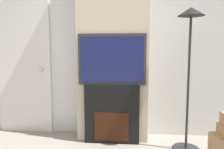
% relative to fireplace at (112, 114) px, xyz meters
% --- Properties ---
extents(wall_back, '(6.00, 0.06, 2.70)m').
position_rel_fireplace_xyz_m(wall_back, '(0.00, 0.35, 0.96)').
color(wall_back, silver).
rests_on(wall_back, ground_plane).
extents(chimney_breast, '(0.96, 0.32, 2.70)m').
position_rel_fireplace_xyz_m(chimney_breast, '(0.00, 0.16, 0.96)').
color(chimney_breast, '#BCAD8E').
rests_on(chimney_breast, ground_plane).
extents(fireplace, '(0.73, 0.15, 0.79)m').
position_rel_fireplace_xyz_m(fireplace, '(0.00, 0.00, 0.00)').
color(fireplace, black).
rests_on(fireplace, ground_plane).
extents(television, '(0.89, 0.07, 0.67)m').
position_rel_fireplace_xyz_m(television, '(0.00, -0.00, 0.73)').
color(television, '#2D2D33').
rests_on(television, fireplace).
extents(floor_lamp, '(0.33, 0.33, 1.75)m').
position_rel_fireplace_xyz_m(floor_lamp, '(0.95, -0.16, 0.90)').
color(floor_lamp, '#262628').
rests_on(floor_lamp, ground_plane).
extents(entry_door, '(0.80, 0.09, 2.00)m').
position_rel_fireplace_xyz_m(entry_door, '(-1.35, 0.30, 0.60)').
color(entry_door, silver).
rests_on(entry_door, ground_plane).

